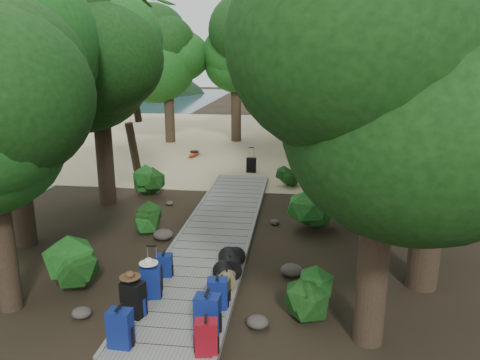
% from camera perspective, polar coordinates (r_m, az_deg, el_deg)
% --- Properties ---
extents(ground, '(120.00, 120.00, 0.00)m').
position_cam_1_polar(ground, '(12.38, -3.49, -8.09)').
color(ground, '#2D2116').
rests_on(ground, ground).
extents(sand_beach, '(40.00, 22.00, 0.02)m').
position_cam_1_polar(sand_beach, '(27.69, 2.70, 4.99)').
color(sand_beach, tan).
rests_on(sand_beach, ground).
extents(boardwalk, '(2.00, 12.00, 0.12)m').
position_cam_1_polar(boardwalk, '(13.27, -2.69, -6.17)').
color(boardwalk, gray).
rests_on(boardwalk, ground).
extents(backpack_left_a, '(0.41, 0.29, 0.74)m').
position_cam_1_polar(backpack_left_a, '(8.39, -14.40, -16.90)').
color(backpack_left_a, navy).
rests_on(backpack_left_a, boardwalk).
extents(backpack_left_b, '(0.48, 0.40, 0.76)m').
position_cam_1_polar(backpack_left_b, '(9.18, -12.88, -13.75)').
color(backpack_left_b, black).
rests_on(backpack_left_b, boardwalk).
extents(backpack_left_c, '(0.45, 0.36, 0.73)m').
position_cam_1_polar(backpack_left_c, '(9.74, -10.83, -11.93)').
color(backpack_left_c, navy).
rests_on(backpack_left_c, boardwalk).
extents(backpack_left_d, '(0.39, 0.30, 0.55)m').
position_cam_1_polar(backpack_left_d, '(10.61, -9.24, -10.06)').
color(backpack_left_d, navy).
rests_on(backpack_left_d, boardwalk).
extents(backpack_right_a, '(0.41, 0.32, 0.66)m').
position_cam_1_polar(backpack_right_a, '(8.02, -4.14, -18.38)').
color(backpack_right_a, maroon).
rests_on(backpack_right_a, boardwalk).
extents(backpack_right_b, '(0.45, 0.32, 0.79)m').
position_cam_1_polar(backpack_right_b, '(8.50, -3.98, -15.77)').
color(backpack_right_b, navy).
rests_on(backpack_right_b, boardwalk).
extents(backpack_right_c, '(0.43, 0.33, 0.67)m').
position_cam_1_polar(backpack_right_c, '(9.24, -2.77, -13.48)').
color(backpack_right_c, navy).
rests_on(backpack_right_c, boardwalk).
extents(backpack_right_d, '(0.38, 0.29, 0.53)m').
position_cam_1_polar(backpack_right_d, '(9.48, -2.37, -13.17)').
color(backpack_right_d, '#373C1C').
rests_on(backpack_right_d, boardwalk).
extents(duffel_right_khaki, '(0.46, 0.60, 0.36)m').
position_cam_1_polar(duffel_right_khaki, '(10.13, -1.64, -11.71)').
color(duffel_right_khaki, olive).
rests_on(duffel_right_khaki, boardwalk).
extents(duffel_right_black, '(0.64, 0.87, 0.49)m').
position_cam_1_polar(duffel_right_black, '(10.56, -1.27, -10.16)').
color(duffel_right_black, black).
rests_on(duffel_right_black, boardwalk).
extents(suitcase_on_boardwalk, '(0.39, 0.25, 0.56)m').
position_cam_1_polar(suitcase_on_boardwalk, '(10.00, -10.53, -11.73)').
color(suitcase_on_boardwalk, black).
rests_on(suitcase_on_boardwalk, boardwalk).
extents(lone_suitcase_on_sand, '(0.41, 0.26, 0.62)m').
position_cam_1_polar(lone_suitcase_on_sand, '(19.79, 1.39, 1.84)').
color(lone_suitcase_on_sand, black).
rests_on(lone_suitcase_on_sand, sand_beach).
extents(hat_brown, '(0.40, 0.40, 0.12)m').
position_cam_1_polar(hat_brown, '(9.05, -13.28, -11.11)').
color(hat_brown, '#51351E').
rests_on(hat_brown, backpack_left_b).
extents(hat_white, '(0.38, 0.38, 0.13)m').
position_cam_1_polar(hat_white, '(9.57, -11.10, -9.59)').
color(hat_white, silver).
rests_on(hat_white, backpack_left_c).
extents(kayak, '(0.97, 3.17, 0.31)m').
position_cam_1_polar(kayak, '(23.12, -5.60, 3.33)').
color(kayak, '#A02E0D').
rests_on(kayak, sand_beach).
extents(sun_lounger, '(0.99, 1.93, 0.60)m').
position_cam_1_polar(sun_lounger, '(20.93, 11.45, 2.24)').
color(sun_lounger, silver).
rests_on(sun_lounger, sand_beach).
extents(tree_right_a, '(4.43, 4.43, 7.39)m').
position_cam_1_polar(tree_right_a, '(7.64, 17.12, 5.56)').
color(tree_right_a, black).
rests_on(tree_right_a, ground).
extents(tree_right_b, '(5.22, 5.22, 9.33)m').
position_cam_1_polar(tree_right_b, '(10.00, 23.70, 12.68)').
color(tree_right_b, black).
rests_on(tree_right_b, ground).
extents(tree_right_c, '(4.62, 4.62, 7.99)m').
position_cam_1_polar(tree_right_c, '(12.93, 15.85, 10.66)').
color(tree_right_c, black).
rests_on(tree_right_c, ground).
extents(tree_right_d, '(6.08, 6.08, 11.15)m').
position_cam_1_polar(tree_right_d, '(14.82, 20.30, 16.95)').
color(tree_right_d, black).
rests_on(tree_right_d, ground).
extents(tree_right_e, '(4.71, 4.71, 8.48)m').
position_cam_1_polar(tree_right_e, '(18.24, 13.28, 12.74)').
color(tree_right_e, black).
rests_on(tree_right_e, ground).
extents(tree_right_f, '(5.64, 5.64, 10.08)m').
position_cam_1_polar(tree_right_f, '(21.20, 19.32, 14.76)').
color(tree_right_f, black).
rests_on(tree_right_f, ground).
extents(tree_left_b, '(4.40, 4.40, 7.92)m').
position_cam_1_polar(tree_left_b, '(12.86, -26.46, 9.50)').
color(tree_left_b, black).
rests_on(tree_left_b, ground).
extents(tree_left_c, '(4.58, 4.58, 7.97)m').
position_cam_1_polar(tree_left_c, '(15.76, -16.80, 11.26)').
color(tree_left_c, black).
rests_on(tree_left_c, ground).
extents(tree_back_a, '(4.73, 4.73, 8.19)m').
position_cam_1_polar(tree_back_a, '(26.66, -0.49, 13.44)').
color(tree_back_a, black).
rests_on(tree_back_a, ground).
extents(tree_back_b, '(5.38, 5.38, 9.61)m').
position_cam_1_polar(tree_back_b, '(27.71, 5.79, 14.91)').
color(tree_back_b, black).
rests_on(tree_back_b, ground).
extents(tree_back_c, '(4.88, 4.88, 8.78)m').
position_cam_1_polar(tree_back_c, '(27.29, 13.04, 13.73)').
color(tree_back_c, black).
rests_on(tree_back_c, ground).
extents(tree_back_d, '(4.73, 4.73, 7.89)m').
position_cam_1_polar(tree_back_d, '(26.64, -8.79, 12.95)').
color(tree_back_d, black).
rests_on(tree_back_d, ground).
extents(palm_right_a, '(4.04, 4.04, 6.89)m').
position_cam_1_polar(palm_right_a, '(17.29, 9.77, 10.17)').
color(palm_right_a, '#124213').
rests_on(palm_right_a, ground).
extents(palm_right_b, '(4.08, 4.08, 7.87)m').
position_cam_1_polar(palm_right_b, '(22.58, 14.85, 12.25)').
color(palm_right_b, '#124213').
rests_on(palm_right_b, ground).
extents(palm_right_c, '(4.43, 4.43, 7.05)m').
position_cam_1_polar(palm_right_c, '(23.12, 7.24, 11.67)').
color(palm_right_c, '#124213').
rests_on(palm_right_c, ground).
extents(palm_left_a, '(4.37, 4.37, 6.95)m').
position_cam_1_polar(palm_left_a, '(18.78, -13.59, 10.44)').
color(palm_left_a, '#124213').
rests_on(palm_left_a, ground).
extents(rock_left_a, '(0.38, 0.34, 0.21)m').
position_cam_1_polar(rock_left_a, '(9.74, -18.73, -15.07)').
color(rock_left_a, '#4C473F').
rests_on(rock_left_a, ground).
extents(rock_left_b, '(0.32, 0.29, 0.18)m').
position_cam_1_polar(rock_left_b, '(11.55, -17.96, -10.14)').
color(rock_left_b, '#4C473F').
rests_on(rock_left_b, ground).
extents(rock_left_c, '(0.54, 0.49, 0.30)m').
position_cam_1_polar(rock_left_c, '(12.90, -9.35, -6.58)').
color(rock_left_c, '#4C473F').
rests_on(rock_left_c, ground).
extents(rock_left_d, '(0.26, 0.23, 0.14)m').
position_cam_1_polar(rock_left_d, '(15.76, -8.59, -2.80)').
color(rock_left_d, '#4C473F').
rests_on(rock_left_d, ground).
extents(rock_right_a, '(0.41, 0.37, 0.23)m').
position_cam_1_polar(rock_right_a, '(8.98, 2.14, -16.90)').
color(rock_right_a, '#4C473F').
rests_on(rock_right_a, ground).
extents(rock_right_b, '(0.50, 0.45, 0.28)m').
position_cam_1_polar(rock_right_b, '(10.84, 6.28, -10.87)').
color(rock_right_b, '#4C473F').
rests_on(rock_right_b, ground).
extents(rock_right_c, '(0.28, 0.25, 0.15)m').
position_cam_1_polar(rock_right_c, '(13.88, 4.26, -5.15)').
color(rock_right_c, '#4C473F').
rests_on(rock_right_c, ground).
extents(rock_right_d, '(0.49, 0.44, 0.27)m').
position_cam_1_polar(rock_right_d, '(15.86, 9.31, -2.47)').
color(rock_right_d, '#4C473F').
rests_on(rock_right_d, ground).
extents(shrub_left_a, '(1.22, 1.22, 1.10)m').
position_cam_1_polar(shrub_left_a, '(10.67, -19.52, -9.72)').
color(shrub_left_a, '#154816').
rests_on(shrub_left_a, ground).
extents(shrub_left_b, '(0.79, 0.79, 0.71)m').
position_cam_1_polar(shrub_left_b, '(13.60, -11.50, -4.60)').
color(shrub_left_b, '#154816').
rests_on(shrub_left_b, ground).
extents(shrub_left_c, '(1.29, 1.29, 1.16)m').
position_cam_1_polar(shrub_left_c, '(16.80, -10.99, 0.03)').
color(shrub_left_c, '#154816').
rests_on(shrub_left_c, ground).
extents(shrub_right_a, '(0.89, 0.89, 0.80)m').
position_cam_1_polar(shrub_right_a, '(9.39, 8.38, -13.51)').
color(shrub_right_a, '#154816').
rests_on(shrub_right_a, ground).
extents(shrub_right_b, '(1.32, 1.32, 1.19)m').
position_cam_1_polar(shrub_right_b, '(13.44, 8.60, -3.63)').
color(shrub_right_b, '#154816').
rests_on(shrub_right_b, ground).
extents(shrub_right_c, '(0.71, 0.71, 0.64)m').
position_cam_1_polar(shrub_right_c, '(17.69, 5.90, 0.13)').
color(shrub_right_c, '#154816').
rests_on(shrub_right_c, ground).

